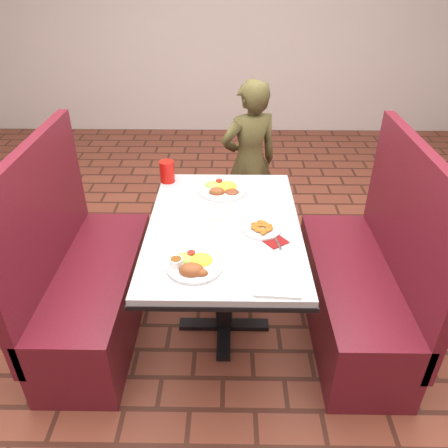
{
  "coord_description": "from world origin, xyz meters",
  "views": [
    {
      "loc": [
        0.03,
        -1.96,
        1.98
      ],
      "look_at": [
        0.0,
        0.0,
        0.75
      ],
      "focal_mm": 35.0,
      "sensor_mm": 36.0,
      "label": 1
    }
  ],
  "objects": [
    {
      "name": "spoon_utensil",
      "position": [
        0.26,
        -0.17,
        0.76
      ],
      "size": [
        0.04,
        0.14,
        0.0
      ],
      "primitive_type": "cube",
      "rotation": [
        0.0,
        0.0,
        0.21
      ],
      "color": "silver",
      "rests_on": "dining_table"
    },
    {
      "name": "red_tumbler",
      "position": [
        -0.36,
        0.5,
        0.82
      ],
      "size": [
        0.09,
        0.09,
        0.13
      ],
      "primitive_type": "cylinder",
      "color": "red",
      "rests_on": "dining_table"
    },
    {
      "name": "knife_utensil",
      "position": [
        -0.07,
        -0.4,
        0.76
      ],
      "size": [
        0.01,
        0.18,
        0.0
      ],
      "primitive_type": "cube",
      "rotation": [
        0.0,
        0.0,
        0.01
      ],
      "color": "silver",
      "rests_on": "dining_table"
    },
    {
      "name": "dining_table",
      "position": [
        0.0,
        0.0,
        0.65
      ],
      "size": [
        0.81,
        1.21,
        0.75
      ],
      "color": "#ACAEB0",
      "rests_on": "ground"
    },
    {
      "name": "paper_napkin",
      "position": [
        0.24,
        -0.51,
        0.76
      ],
      "size": [
        0.21,
        0.17,
        0.01
      ],
      "primitive_type": "cube",
      "rotation": [
        0.0,
        0.0,
        -0.08
      ],
      "color": "white",
      "rests_on": "dining_table"
    },
    {
      "name": "far_dinner_plate",
      "position": [
        -0.01,
        0.37,
        0.78
      ],
      "size": [
        0.28,
        0.28,
        0.07
      ],
      "rotation": [
        0.0,
        0.0,
        -0.15
      ],
      "color": "white",
      "rests_on": "dining_table"
    },
    {
      "name": "lettuce_shreds",
      "position": [
        0.04,
        0.06,
        0.75
      ],
      "size": [
        0.28,
        0.32,
        0.0
      ],
      "primitive_type": null,
      "color": "#9AC950",
      "rests_on": "dining_table"
    },
    {
      "name": "booth_bench_right",
      "position": [
        0.8,
        0.0,
        0.33
      ],
      "size": [
        0.47,
        1.2,
        1.17
      ],
      "color": "maroon",
      "rests_on": "ground"
    },
    {
      "name": "plantain_plate",
      "position": [
        0.19,
        -0.06,
        0.76
      ],
      "size": [
        0.2,
        0.2,
        0.03
      ],
      "rotation": [
        0.0,
        0.0,
        0.08
      ],
      "color": "white",
      "rests_on": "dining_table"
    },
    {
      "name": "near_dinner_plate",
      "position": [
        -0.13,
        -0.38,
        0.78
      ],
      "size": [
        0.26,
        0.26,
        0.08
      ],
      "rotation": [
        0.0,
        0.0,
        0.0
      ],
      "color": "white",
      "rests_on": "dining_table"
    },
    {
      "name": "booth_bench_left",
      "position": [
        -0.8,
        0.0,
        0.33
      ],
      "size": [
        0.47,
        1.2,
        1.17
      ],
      "color": "maroon",
      "rests_on": "ground"
    },
    {
      "name": "diner_person",
      "position": [
        0.17,
        1.07,
        0.62
      ],
      "size": [
        0.53,
        0.45,
        1.24
      ],
      "primitive_type": "imported",
      "rotation": [
        0.0,
        0.0,
        3.54
      ],
      "color": "brown",
      "rests_on": "ground"
    },
    {
      "name": "fork_utensil",
      "position": [
        -0.14,
        -0.34,
        0.76
      ],
      "size": [
        0.06,
        0.15,
        0.0
      ],
      "primitive_type": "cube",
      "rotation": [
        0.0,
        0.0,
        -0.31
      ],
      "color": "silver",
      "rests_on": "dining_table"
    },
    {
      "name": "maroon_napkin",
      "position": [
        0.26,
        -0.16,
        0.75
      ],
      "size": [
        0.15,
        0.15,
        0.0
      ],
      "primitive_type": "cube",
      "rotation": [
        0.0,
        0.0,
        0.62
      ],
      "color": "maroon",
      "rests_on": "dining_table"
    }
  ]
}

